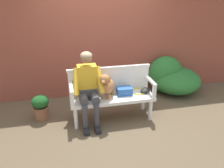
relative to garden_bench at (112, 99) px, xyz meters
name	(u,v)px	position (x,y,z in m)	size (l,w,h in m)	color
ground_plane	(112,118)	(0.00, 0.00, -0.41)	(40.00, 40.00, 0.00)	brown
brick_garden_fence	(99,39)	(0.00, 1.29, 0.87)	(8.00, 0.30, 2.55)	brown
hedge_bush_far_left	(165,74)	(1.49, 0.94, 0.03)	(0.85, 0.60, 0.87)	#286B2D
hedge_bush_far_right	(175,80)	(1.74, 0.88, -0.12)	(1.18, 1.18, 0.58)	#286B2D
garden_bench	(112,99)	(0.00, 0.00, 0.00)	(1.56, 0.53, 0.47)	white
bench_backrest	(109,79)	(0.00, 0.24, 0.32)	(1.60, 0.06, 0.50)	white
bench_armrest_left_end	(72,92)	(-0.74, -0.09, 0.27)	(0.06, 0.53, 0.28)	white
bench_armrest_right_end	(152,85)	(0.74, -0.09, 0.27)	(0.06, 0.53, 0.28)	white
person_seated	(88,86)	(-0.44, -0.02, 0.33)	(0.56, 0.67, 1.34)	black
dog_on_bench	(107,85)	(-0.11, -0.03, 0.31)	(0.37, 0.49, 0.50)	#AD7042
tennis_racket	(138,91)	(0.54, 0.10, 0.07)	(0.37, 0.58, 0.03)	yellow
baseball_glove	(145,90)	(0.67, 0.02, 0.11)	(0.22, 0.17, 0.09)	black
sports_bag	(124,91)	(0.25, 0.03, 0.13)	(0.28, 0.20, 0.14)	#2856A3
potted_plant	(41,106)	(-1.33, 0.27, -0.14)	(0.32, 0.32, 0.49)	brown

